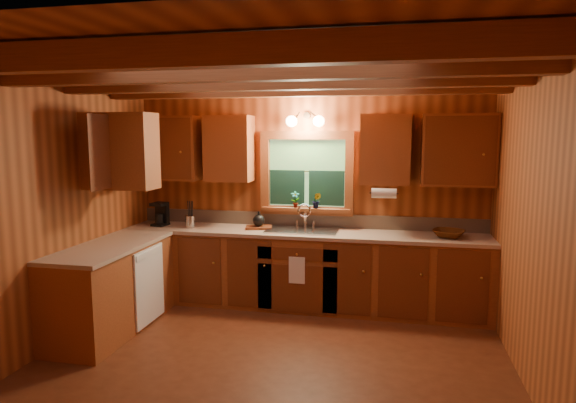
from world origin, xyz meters
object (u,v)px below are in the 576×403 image
(cutting_board, at_px, (259,227))
(wicker_basket, at_px, (449,234))
(sink, at_px, (302,235))
(coffee_maker, at_px, (161,214))

(cutting_board, xyz_separation_m, wicker_basket, (2.15, -0.06, 0.03))
(sink, xyz_separation_m, cutting_board, (-0.53, 0.03, 0.06))
(cutting_board, relative_size, wicker_basket, 0.89)
(coffee_maker, distance_m, wicker_basket, 3.39)
(sink, relative_size, coffee_maker, 2.88)
(sink, distance_m, coffee_maker, 1.78)
(coffee_maker, height_order, cutting_board, coffee_maker)
(coffee_maker, xyz_separation_m, wicker_basket, (3.39, -0.02, -0.10))
(cutting_board, distance_m, wicker_basket, 2.15)
(sink, height_order, coffee_maker, sink)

